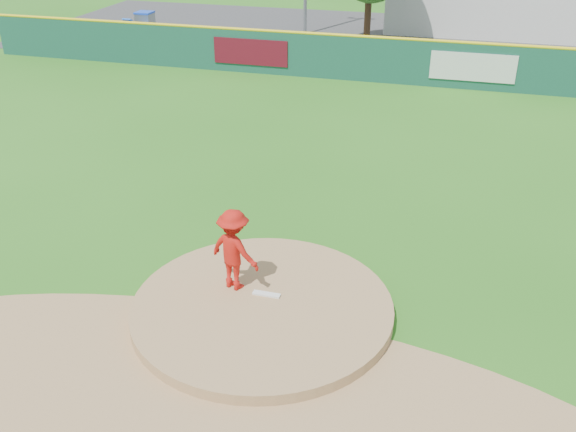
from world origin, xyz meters
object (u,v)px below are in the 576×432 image
(playground_slide, at_px, (145,24))
(pitcher, at_px, (234,250))
(pool_building_grp, at_px, (518,1))
(van, at_px, (410,53))

(playground_slide, bearing_deg, pitcher, -59.05)
(pitcher, relative_size, playground_slide, 0.71)
(pool_building_grp, relative_size, playground_slide, 5.85)
(pitcher, relative_size, pool_building_grp, 0.12)
(pool_building_grp, distance_m, playground_slide, 22.32)
(pool_building_grp, bearing_deg, pitcher, -102.08)
(playground_slide, bearing_deg, van, -8.71)
(pitcher, bearing_deg, van, -74.83)
(pitcher, bearing_deg, pool_building_grp, -82.78)
(pitcher, distance_m, playground_slide, 27.11)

